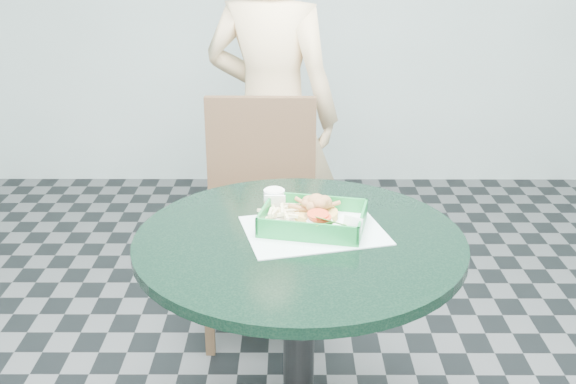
{
  "coord_description": "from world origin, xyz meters",
  "views": [
    {
      "loc": [
        -0.03,
        -1.67,
        1.56
      ],
      "look_at": [
        -0.03,
        0.1,
        0.86
      ],
      "focal_mm": 42.0,
      "sensor_mm": 36.0,
      "label": 1
    }
  ],
  "objects_px": {
    "cafe_table": "(299,297)",
    "dining_chair": "(261,200)",
    "crab_sandwich": "(313,213)",
    "food_basket": "(313,229)",
    "sauce_ramekin": "(266,204)",
    "diner_person": "(272,102)"
  },
  "relations": [
    {
      "from": "dining_chair",
      "to": "diner_person",
      "type": "distance_m",
      "value": 0.44
    },
    {
      "from": "cafe_table",
      "to": "food_basket",
      "type": "bearing_deg",
      "value": 54.19
    },
    {
      "from": "crab_sandwich",
      "to": "sauce_ramekin",
      "type": "height_order",
      "value": "crab_sandwich"
    },
    {
      "from": "cafe_table",
      "to": "crab_sandwich",
      "type": "relative_size",
      "value": 7.28
    },
    {
      "from": "food_basket",
      "to": "diner_person",
      "type": "bearing_deg",
      "value": 97.65
    },
    {
      "from": "dining_chair",
      "to": "diner_person",
      "type": "xyz_separation_m",
      "value": [
        0.04,
        0.29,
        0.33
      ]
    },
    {
      "from": "food_basket",
      "to": "cafe_table",
      "type": "bearing_deg",
      "value": -125.81
    },
    {
      "from": "cafe_table",
      "to": "food_basket",
      "type": "xyz_separation_m",
      "value": [
        0.04,
        0.05,
        0.19
      ]
    },
    {
      "from": "cafe_table",
      "to": "dining_chair",
      "type": "distance_m",
      "value": 0.85
    },
    {
      "from": "cafe_table",
      "to": "food_basket",
      "type": "height_order",
      "value": "food_basket"
    },
    {
      "from": "cafe_table",
      "to": "dining_chair",
      "type": "bearing_deg",
      "value": 99.85
    },
    {
      "from": "cafe_table",
      "to": "crab_sandwich",
      "type": "xyz_separation_m",
      "value": [
        0.04,
        0.09,
        0.22
      ]
    },
    {
      "from": "dining_chair",
      "to": "diner_person",
      "type": "bearing_deg",
      "value": 83.29
    },
    {
      "from": "diner_person",
      "to": "sauce_ramekin",
      "type": "bearing_deg",
      "value": 109.59
    },
    {
      "from": "dining_chair",
      "to": "diner_person",
      "type": "relative_size",
      "value": 0.54
    },
    {
      "from": "dining_chair",
      "to": "sauce_ramekin",
      "type": "height_order",
      "value": "dining_chair"
    },
    {
      "from": "food_basket",
      "to": "crab_sandwich",
      "type": "xyz_separation_m",
      "value": [
        0.0,
        0.04,
        0.03
      ]
    },
    {
      "from": "cafe_table",
      "to": "diner_person",
      "type": "bearing_deg",
      "value": 95.34
    },
    {
      "from": "dining_chair",
      "to": "food_basket",
      "type": "bearing_deg",
      "value": -75.82
    },
    {
      "from": "dining_chair",
      "to": "sauce_ramekin",
      "type": "distance_m",
      "value": 0.73
    },
    {
      "from": "food_basket",
      "to": "dining_chair",
      "type": "bearing_deg",
      "value": 103.24
    },
    {
      "from": "cafe_table",
      "to": "food_basket",
      "type": "distance_m",
      "value": 0.2
    }
  ]
}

